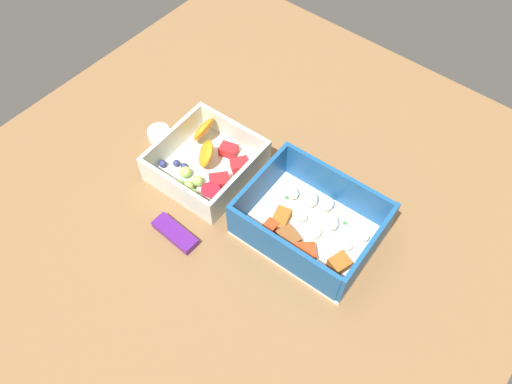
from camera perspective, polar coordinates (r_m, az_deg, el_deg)
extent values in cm
cube|color=brown|center=(74.33, -0.13, -0.36)|extent=(80.00, 80.00, 2.00)
cube|color=white|center=(69.96, 6.07, -4.39)|extent=(18.52, 14.62, 0.60)
cube|color=#19518C|center=(65.76, 12.66, -6.75)|extent=(1.22, 13.84, 5.99)
cube|color=#19518C|center=(69.61, 0.36, 0.64)|extent=(1.22, 13.84, 5.99)
cube|color=#19518C|center=(64.21, 3.08, -7.01)|extent=(16.72, 1.35, 5.99)
cube|color=#19518C|center=(70.60, 9.23, 0.72)|extent=(16.72, 1.35, 5.99)
ellipsoid|color=beige|center=(69.75, 4.93, -2.76)|extent=(2.50, 1.94, 1.14)
ellipsoid|color=beige|center=(69.60, 8.61, -3.30)|extent=(3.39, 3.54, 1.45)
ellipsoid|color=beige|center=(68.12, 9.96, -6.20)|extent=(2.58, 2.26, 1.07)
ellipsoid|color=beige|center=(69.29, 11.99, -5.11)|extent=(2.57, 2.63, 1.08)
ellipsoid|color=beige|center=(71.88, 4.18, 0.02)|extent=(2.96, 2.82, 1.21)
ellipsoid|color=beige|center=(68.71, 6.86, -4.61)|extent=(1.78, 2.29, 1.04)
ellipsoid|color=beige|center=(71.16, 8.13, -1.39)|extent=(1.99, 2.68, 1.27)
ellipsoid|color=beige|center=(71.29, 6.33, -0.83)|extent=(2.90, 3.25, 1.34)
cube|color=red|center=(66.95, 5.50, -6.90)|extent=(3.83, 3.77, 1.61)
cube|color=red|center=(68.30, 1.28, -4.45)|extent=(1.70, 3.32, 1.58)
cube|color=#AD5B1E|center=(69.44, 2.85, -3.10)|extent=(2.94, 3.85, 1.40)
cube|color=brown|center=(67.89, 3.72, -5.23)|extent=(3.56, 3.16, 1.58)
cube|color=#AD5B1E|center=(66.85, 9.51, -8.05)|extent=(2.92, 3.08, 1.55)
cube|color=#387A33|center=(70.82, 10.14, -3.51)|extent=(0.60, 0.40, 0.20)
cube|color=#387A33|center=(72.16, 3.56, -0.66)|extent=(0.60, 0.40, 0.20)
cube|color=#387A33|center=(72.44, 4.64, -0.44)|extent=(0.60, 0.40, 0.20)
cube|color=silver|center=(75.87, -5.58, 2.58)|extent=(14.22, 14.77, 0.60)
cube|color=silver|center=(71.30, -1.74, 1.31)|extent=(1.28, 14.15, 4.26)
cube|color=silver|center=(77.08, -9.44, 5.93)|extent=(1.28, 14.15, 4.26)
cube|color=silver|center=(71.26, -9.21, 0.26)|extent=(12.37, 1.20, 4.26)
cube|color=silver|center=(77.16, -2.51, 6.90)|extent=(12.37, 1.20, 4.26)
ellipsoid|color=orange|center=(77.46, -6.02, 7.12)|extent=(3.90, 4.86, 4.60)
ellipsoid|color=orange|center=(74.50, -5.76, 4.38)|extent=(5.25, 5.25, 4.30)
cube|color=red|center=(76.56, -3.14, 4.80)|extent=(3.12, 2.69, 1.59)
cube|color=red|center=(74.63, -1.83, 3.08)|extent=(3.22, 3.41, 1.64)
cube|color=red|center=(72.91, -4.20, 1.19)|extent=(3.55, 3.61, 1.74)
sphere|color=#9ECC60|center=(74.48, -8.06, 2.26)|extent=(1.73, 1.73, 1.73)
sphere|color=#9ECC60|center=(73.52, -8.81, 0.94)|extent=(1.48, 1.48, 1.48)
sphere|color=#9ECC60|center=(73.35, -6.68, 1.28)|extent=(1.67, 1.67, 1.67)
sphere|color=#9ECC60|center=(71.95, -7.18, -0.32)|extent=(1.72, 1.72, 1.72)
sphere|color=#9ECC60|center=(72.91, -7.75, 0.63)|extent=(1.68, 1.68, 1.68)
cone|color=red|center=(71.43, -5.15, -0.25)|extent=(2.76, 2.76, 2.21)
sphere|color=navy|center=(76.35, -10.59, 3.18)|extent=(1.17, 1.17, 1.17)
sphere|color=navy|center=(76.15, -9.08, 3.28)|extent=(1.07, 1.07, 1.07)
sphere|color=navy|center=(75.63, -8.20, 2.94)|extent=(1.05, 1.05, 1.05)
cube|color=#51197A|center=(69.90, -9.22, -4.67)|extent=(7.08, 2.63, 1.20)
cylinder|color=white|center=(80.73, -10.99, 6.50)|extent=(3.54, 3.54, 1.69)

